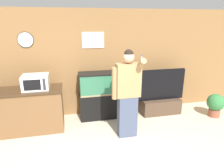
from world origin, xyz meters
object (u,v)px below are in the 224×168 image
counter_island (22,111)px  aquarium_on_stand (102,95)px  person_standing (127,93)px  potted_plant (215,104)px  tv_on_stand (161,101)px  microwave (36,82)px

counter_island → aquarium_on_stand: aquarium_on_stand is taller
person_standing → potted_plant: size_ratio=3.07×
potted_plant → counter_island: bearing=176.1°
aquarium_on_stand → tv_on_stand: 1.54m
aquarium_on_stand → person_standing: bearing=-69.8°
aquarium_on_stand → person_standing: 1.09m
potted_plant → aquarium_on_stand: bearing=167.8°
counter_island → potted_plant: (4.56, -0.31, -0.14)m
tv_on_stand → person_standing: person_standing is taller
counter_island → tv_on_stand: (3.30, 0.16, -0.13)m
counter_island → person_standing: 2.29m
counter_island → microwave: size_ratio=3.31×
microwave → person_standing: person_standing is taller
tv_on_stand → potted_plant: (1.25, -0.47, -0.01)m
tv_on_stand → potted_plant: size_ratio=2.06×
counter_island → tv_on_stand: size_ratio=1.42×
counter_island → aquarium_on_stand: size_ratio=1.50×
aquarium_on_stand → potted_plant: aquarium_on_stand is taller
person_standing → potted_plant: person_standing is taller
tv_on_stand → potted_plant: bearing=-20.7°
tv_on_stand → counter_island: bearing=-177.1°
microwave → tv_on_stand: size_ratio=0.43×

